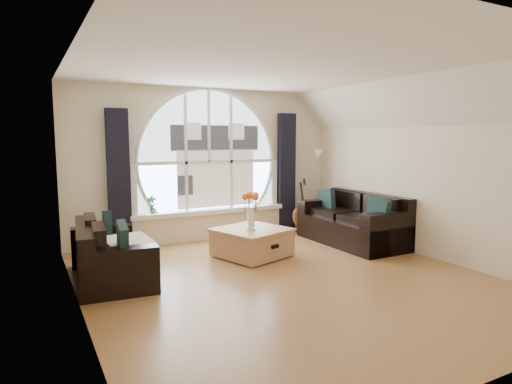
# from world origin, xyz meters

# --- Properties ---
(ground) EXTENTS (5.00, 5.50, 0.01)m
(ground) POSITION_xyz_m (0.00, 0.00, 0.00)
(ground) COLOR brown
(ground) RESTS_ON ground
(ceiling) EXTENTS (5.00, 5.50, 0.01)m
(ceiling) POSITION_xyz_m (0.00, 0.00, 2.70)
(ceiling) COLOR silver
(ceiling) RESTS_ON ground
(wall_back) EXTENTS (5.00, 0.01, 2.70)m
(wall_back) POSITION_xyz_m (0.00, 2.75, 1.35)
(wall_back) COLOR beige
(wall_back) RESTS_ON ground
(wall_front) EXTENTS (5.00, 0.01, 2.70)m
(wall_front) POSITION_xyz_m (0.00, -2.75, 1.35)
(wall_front) COLOR beige
(wall_front) RESTS_ON ground
(wall_left) EXTENTS (0.01, 5.50, 2.70)m
(wall_left) POSITION_xyz_m (-2.50, 0.00, 1.35)
(wall_left) COLOR beige
(wall_left) RESTS_ON ground
(wall_right) EXTENTS (0.01, 5.50, 2.70)m
(wall_right) POSITION_xyz_m (2.50, 0.00, 1.35)
(wall_right) COLOR beige
(wall_right) RESTS_ON ground
(attic_slope) EXTENTS (0.92, 5.50, 0.72)m
(attic_slope) POSITION_xyz_m (2.20, 0.00, 2.35)
(attic_slope) COLOR silver
(attic_slope) RESTS_ON ground
(arched_window) EXTENTS (2.60, 0.06, 2.15)m
(arched_window) POSITION_xyz_m (0.00, 2.72, 1.62)
(arched_window) COLOR silver
(arched_window) RESTS_ON wall_back
(window_sill) EXTENTS (2.90, 0.22, 0.08)m
(window_sill) POSITION_xyz_m (0.00, 2.65, 0.51)
(window_sill) COLOR white
(window_sill) RESTS_ON wall_back
(window_frame) EXTENTS (2.76, 0.08, 2.15)m
(window_frame) POSITION_xyz_m (0.00, 2.69, 1.62)
(window_frame) COLOR white
(window_frame) RESTS_ON wall_back
(neighbor_house) EXTENTS (1.70, 0.02, 1.50)m
(neighbor_house) POSITION_xyz_m (0.15, 2.71, 1.50)
(neighbor_house) COLOR silver
(neighbor_house) RESTS_ON wall_back
(curtain_left) EXTENTS (0.35, 0.12, 2.30)m
(curtain_left) POSITION_xyz_m (-1.60, 2.63, 1.15)
(curtain_left) COLOR black
(curtain_left) RESTS_ON ground
(curtain_right) EXTENTS (0.35, 0.12, 2.30)m
(curtain_right) POSITION_xyz_m (1.60, 2.63, 1.15)
(curtain_right) COLOR black
(curtain_right) RESTS_ON ground
(sofa_left) EXTENTS (0.98, 1.73, 0.74)m
(sofa_left) POSITION_xyz_m (-2.02, 1.11, 0.40)
(sofa_left) COLOR black
(sofa_left) RESTS_ON ground
(sofa_right) EXTENTS (0.98, 1.96, 0.87)m
(sofa_right) POSITION_xyz_m (2.03, 1.16, 0.40)
(sofa_right) COLOR black
(sofa_right) RESTS_ON ground
(coffee_chest) EXTENTS (1.23, 1.23, 0.48)m
(coffee_chest) POSITION_xyz_m (0.10, 1.23, 0.24)
(coffee_chest) COLOR tan
(coffee_chest) RESTS_ON ground
(throw_blanket) EXTENTS (0.62, 0.62, 0.10)m
(throw_blanket) POSITION_xyz_m (-1.84, 0.92, 0.50)
(throw_blanket) COLOR silver
(throw_blanket) RESTS_ON sofa_left
(vase_flowers) EXTENTS (0.24, 0.24, 0.70)m
(vase_flowers) POSITION_xyz_m (0.05, 1.16, 0.83)
(vase_flowers) COLOR white
(vase_flowers) RESTS_ON coffee_chest
(floor_lamp) EXTENTS (0.24, 0.24, 1.60)m
(floor_lamp) POSITION_xyz_m (2.22, 2.44, 0.80)
(floor_lamp) COLOR #B2B2B2
(floor_lamp) RESTS_ON ground
(guitar) EXTENTS (0.38, 0.28, 1.06)m
(guitar) POSITION_xyz_m (1.74, 2.34, 0.53)
(guitar) COLOR brown
(guitar) RESTS_ON ground
(potted_plant) EXTENTS (0.19, 0.16, 0.31)m
(potted_plant) POSITION_xyz_m (-1.07, 2.65, 0.71)
(potted_plant) COLOR #1E6023
(potted_plant) RESTS_ON window_sill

